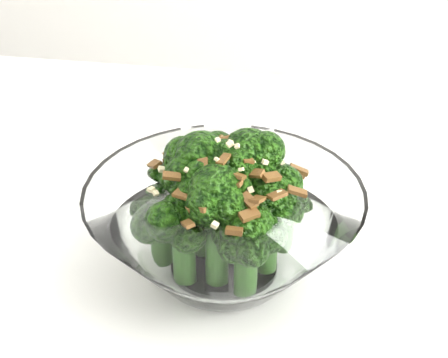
# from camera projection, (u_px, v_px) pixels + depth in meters

# --- Properties ---
(table) EXTENTS (1.24, 0.87, 0.75)m
(table) POSITION_uv_depth(u_px,v_px,m) (324.00, 345.00, 0.58)
(table) COLOR white
(table) RESTS_ON ground
(broccoli_dish) EXTENTS (0.21, 0.21, 0.13)m
(broccoli_dish) POSITION_uv_depth(u_px,v_px,m) (224.00, 223.00, 0.53)
(broccoli_dish) COLOR white
(broccoli_dish) RESTS_ON table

